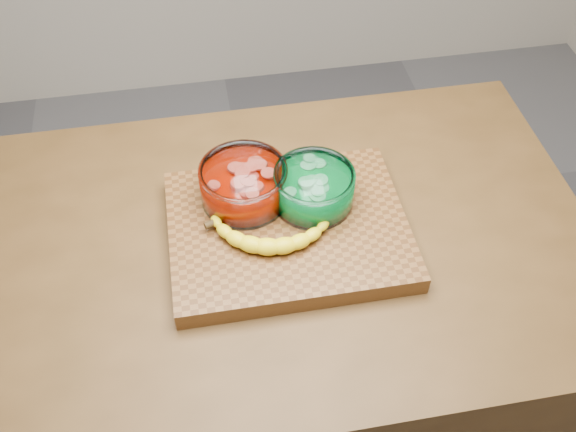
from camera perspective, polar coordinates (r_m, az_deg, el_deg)
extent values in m
plane|color=slate|center=(2.02, 0.00, -18.38)|extent=(3.50, 3.50, 0.00)
cube|color=#4F3417|center=(1.62, 0.00, -12.08)|extent=(1.20, 0.80, 0.90)
cube|color=brown|center=(1.23, 0.00, -1.24)|extent=(0.45, 0.35, 0.04)
cylinder|color=white|center=(1.23, -3.95, 2.84)|extent=(0.17, 0.17, 0.08)
cylinder|color=red|center=(1.24, -3.92, 2.46)|extent=(0.15, 0.15, 0.04)
cylinder|color=#FF6650|center=(1.22, -4.00, 3.49)|extent=(0.14, 0.14, 0.02)
cylinder|color=white|center=(1.23, 2.29, 2.52)|extent=(0.16, 0.16, 0.07)
cylinder|color=#009434|center=(1.23, 2.27, 2.17)|extent=(0.13, 0.13, 0.04)
cylinder|color=#6BE58A|center=(1.21, 2.31, 3.15)|extent=(0.13, 0.13, 0.02)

